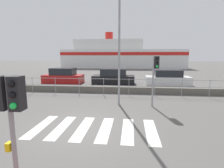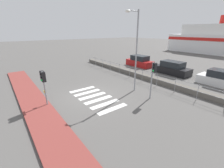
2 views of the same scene
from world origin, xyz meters
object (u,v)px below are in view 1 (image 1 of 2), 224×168
at_px(traffic_light_near, 10,104).
at_px(parked_car_red, 63,77).
at_px(ferry_boat, 120,56).
at_px(traffic_light_far, 155,70).
at_px(parked_car_black, 114,77).
at_px(parked_car_white, 168,78).
at_px(streetlamp, 119,34).

distance_m(traffic_light_near, parked_car_red, 15.43).
relative_size(traffic_light_near, ferry_boat, 0.09).
distance_m(traffic_light_far, parked_car_black, 8.54).
xyz_separation_m(parked_car_red, parked_car_white, (10.77, 0.00, -0.04)).
distance_m(streetlamp, parked_car_white, 9.58).
distance_m(traffic_light_far, streetlamp, 2.82).
bearing_deg(parked_car_white, parked_car_black, 180.00).
xyz_separation_m(traffic_light_far, ferry_boat, (-4.01, 32.30, 0.62)).
height_order(traffic_light_far, parked_car_red, traffic_light_far).
bearing_deg(parked_car_white, streetlamp, -118.87).
relative_size(traffic_light_far, parked_car_black, 0.67).
xyz_separation_m(streetlamp, ferry_boat, (-1.97, 32.31, -1.33)).
bearing_deg(traffic_light_far, parked_car_black, 111.75).
bearing_deg(parked_car_red, parked_car_white, 0.00).
relative_size(streetlamp, parked_car_red, 1.60).
bearing_deg(traffic_light_far, ferry_boat, 97.08).
height_order(ferry_boat, parked_car_red, ferry_boat).
distance_m(traffic_light_far, parked_car_white, 8.28).
height_order(traffic_light_near, streetlamp, streetlamp).
distance_m(traffic_light_near, traffic_light_far, 7.75).
xyz_separation_m(traffic_light_near, parked_car_black, (0.60, 14.62, -1.30)).
bearing_deg(traffic_light_near, ferry_boat, 90.42).
bearing_deg(ferry_boat, streetlamp, -86.51).
xyz_separation_m(ferry_boat, parked_car_black, (0.89, -24.47, -2.06)).
distance_m(ferry_boat, parked_car_black, 24.58).
height_order(traffic_light_far, parked_car_black, traffic_light_far).
bearing_deg(streetlamp, parked_car_black, 97.86).
relative_size(traffic_light_near, traffic_light_far, 0.88).
bearing_deg(ferry_boat, traffic_light_far, -82.92).
distance_m(traffic_light_near, streetlamp, 7.29).
bearing_deg(streetlamp, traffic_light_far, 0.48).
xyz_separation_m(traffic_light_near, traffic_light_far, (3.72, 6.80, 0.14)).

